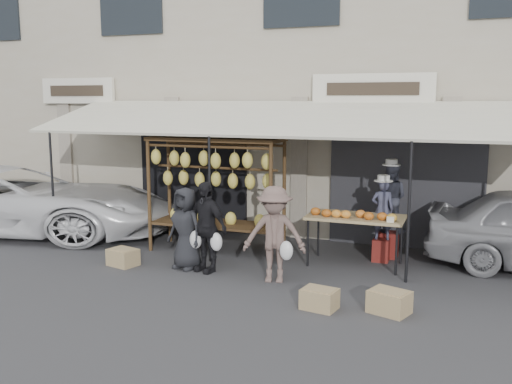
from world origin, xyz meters
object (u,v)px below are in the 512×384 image
banana_rack (215,172)px  crate_far (123,257)px  customer_right (274,234)px  crate_near_b (389,302)px  produce_table (355,218)px  crate_near_a (320,299)px  vendor_right (390,198)px  customer_mid (206,227)px  vendor_left (382,209)px  customer_left (185,228)px

banana_rack → crate_far: size_ratio=5.22×
customer_right → crate_near_b: customer_right is taller
produce_table → crate_near_a: size_ratio=3.53×
vendor_right → customer_mid: 3.49m
vendor_left → customer_mid: 3.23m
customer_left → customer_mid: bearing=13.9°
produce_table → customer_mid: (-2.34, -1.21, -0.09)m
customer_right → crate_near_b: 2.19m
vendor_right → customer_mid: vendor_right is taller
banana_rack → vendor_left: 3.21m
crate_far → customer_left: bearing=12.0°
produce_table → customer_right: size_ratio=1.08×
banana_rack → crate_near_a: 3.78m
customer_mid → crate_far: bearing=-152.8°
vendor_right → produce_table: bearing=61.6°
crate_near_b → crate_far: bearing=172.0°
vendor_right → customer_mid: size_ratio=0.83×
produce_table → customer_left: (-2.74, -1.19, -0.16)m
banana_rack → crate_far: (-1.18, -1.42, -1.42)m
banana_rack → customer_mid: 1.48m
customer_left → customer_mid: size_ratio=0.92×
banana_rack → customer_right: 2.26m
banana_rack → customer_mid: bearing=-73.1°
banana_rack → customer_left: size_ratio=1.80×
customer_right → crate_near_a: bearing=-55.2°
customer_left → customer_right: size_ratio=0.91×
crate_near_b → crate_far: 4.83m
vendor_right → customer_left: vendor_right is taller
customer_mid → crate_near_b: bearing=3.6°
produce_table → crate_near_b: (0.90, -2.10, -0.72)m
vendor_right → customer_mid: (-2.84, -2.00, -0.35)m
banana_rack → customer_mid: (0.36, -1.20, -0.78)m
crate_near_b → customer_mid: bearing=164.6°
banana_rack → vendor_right: (3.20, 0.80, -0.43)m
vendor_left → banana_rack: bearing=-1.2°
produce_table → vendor_left: 0.63m
vendor_right → crate_near_a: 3.28m
banana_rack → produce_table: bearing=0.2°
customer_left → crate_far: 1.30m
customer_mid → crate_far: 1.68m
customer_right → vendor_left: bearing=39.4°
banana_rack → vendor_right: banana_rack is taller
customer_left → vendor_left: bearing=44.5°
vendor_left → customer_mid: bearing=21.4°
banana_rack → vendor_left: (3.11, 0.48, -0.60)m
vendor_left → crate_far: vendor_left is taller
banana_rack → crate_near_a: banana_rack is taller
banana_rack → customer_mid: size_ratio=1.66×
vendor_left → customer_left: vendor_left is taller
crate_near_a → crate_near_b: size_ratio=0.91×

